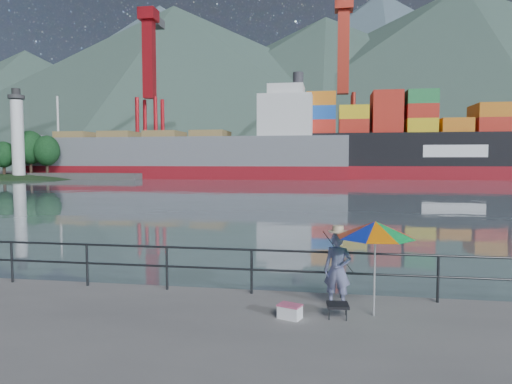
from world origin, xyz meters
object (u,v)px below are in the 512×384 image
at_px(cooler_bag, 290,312).
at_px(container_ship, 458,143).
at_px(bulk_carrier, 194,154).
at_px(beach_umbrella, 375,229).
at_px(fisherman, 337,270).

height_order(cooler_bag, container_ship, container_ship).
bearing_deg(container_ship, bulk_carrier, -175.21).
distance_m(beach_umbrella, cooler_bag, 2.27).
distance_m(beach_umbrella, bulk_carrier, 74.71).
distance_m(fisherman, container_ship, 77.01).
bearing_deg(cooler_bag, bulk_carrier, 129.39).
bearing_deg(bulk_carrier, container_ship, 4.79).
xyz_separation_m(bulk_carrier, container_ship, (45.87, 3.84, 1.85)).
relative_size(fisherman, bulk_carrier, 0.03).
xyz_separation_m(fisherman, container_ship, (21.50, 73.77, 5.11)).
distance_m(cooler_bag, bulk_carrier, 74.64).
height_order(beach_umbrella, cooler_bag, beach_umbrella).
xyz_separation_m(fisherman, bulk_carrier, (-24.37, 69.93, 3.26)).
distance_m(beach_umbrella, container_ship, 77.16).
relative_size(fisherman, cooler_bag, 3.70).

